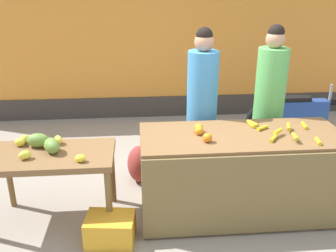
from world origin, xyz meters
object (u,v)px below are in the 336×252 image
(vendor_woman_green_shirt, at_px, (269,106))
(produce_crate, at_px, (110,229))
(produce_sack, at_px, (140,164))
(parked_motorcycle, at_px, (299,116))
(vendor_woman_blue_shirt, at_px, (202,109))

(vendor_woman_green_shirt, xyz_separation_m, produce_crate, (-1.78, -1.06, -0.79))
(vendor_woman_green_shirt, relative_size, produce_crate, 4.16)
(vendor_woman_green_shirt, height_order, produce_sack, vendor_woman_green_shirt)
(parked_motorcycle, xyz_separation_m, produce_sack, (-2.34, -0.97, -0.18))
(vendor_woman_blue_shirt, xyz_separation_m, vendor_woman_green_shirt, (0.77, 0.01, 0.01))
(vendor_woman_green_shirt, bearing_deg, vendor_woman_blue_shirt, -178.91)
(vendor_woman_blue_shirt, distance_m, vendor_woman_green_shirt, 0.77)
(parked_motorcycle, bearing_deg, produce_sack, -157.55)
(produce_crate, bearing_deg, vendor_woman_green_shirt, 30.73)
(produce_sack, bearing_deg, parked_motorcycle, 22.45)
(parked_motorcycle, height_order, produce_crate, parked_motorcycle)
(vendor_woman_blue_shirt, height_order, produce_sack, vendor_woman_blue_shirt)
(vendor_woman_blue_shirt, bearing_deg, produce_crate, -133.91)
(vendor_woman_green_shirt, bearing_deg, produce_crate, -149.27)
(vendor_woman_green_shirt, xyz_separation_m, produce_sack, (-1.48, 0.04, -0.70))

